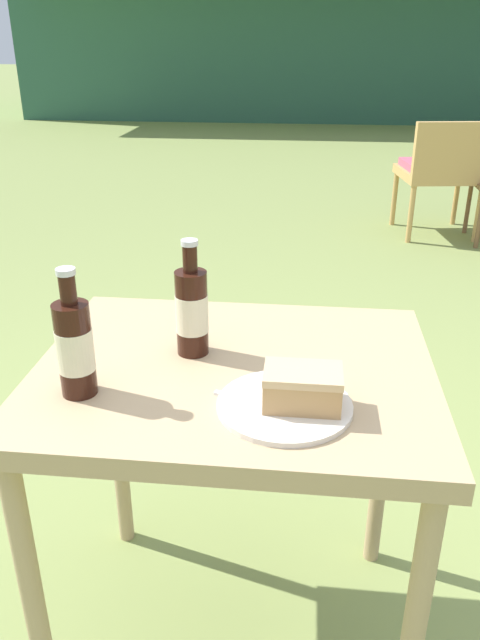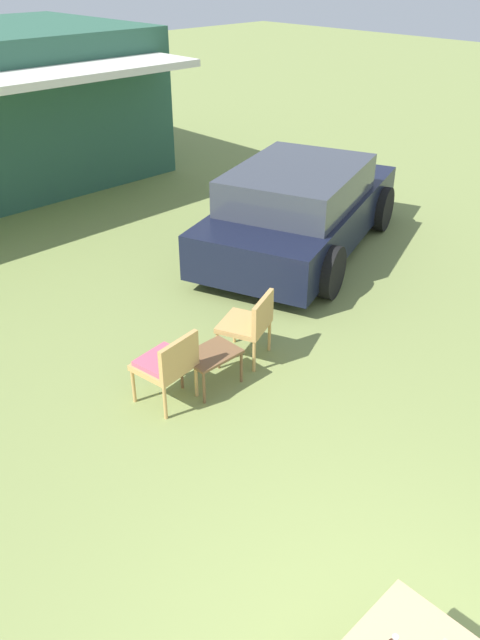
{
  "view_description": "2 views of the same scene",
  "coord_description": "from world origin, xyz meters",
  "px_view_note": "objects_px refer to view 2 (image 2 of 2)",
  "views": [
    {
      "loc": [
        0.13,
        -1.03,
        1.28
      ],
      "look_at": [
        0.0,
        0.1,
        0.76
      ],
      "focal_mm": 35.0,
      "sensor_mm": 36.0,
      "label": 1
    },
    {
      "loc": [
        -1.98,
        -0.76,
        3.94
      ],
      "look_at": [
        1.59,
        2.91,
        0.9
      ],
      "focal_mm": 35.0,
      "sensor_mm": 36.0,
      "label": 2
    }
  ],
  "objects_px": {
    "parked_car": "(300,209)",
    "garden_side_table": "(211,357)",
    "wicker_chair_cushioned": "(167,363)",
    "wicker_chair_plain": "(250,322)"
  },
  "relations": [
    {
      "from": "wicker_chair_cushioned",
      "to": "wicker_chair_plain",
      "type": "relative_size",
      "value": 1.0
    },
    {
      "from": "wicker_chair_cushioned",
      "to": "wicker_chair_plain",
      "type": "height_order",
      "value": "same"
    },
    {
      "from": "wicker_chair_plain",
      "to": "garden_side_table",
      "type": "relative_size",
      "value": 1.38
    },
    {
      "from": "parked_car",
      "to": "garden_side_table",
      "type": "bearing_deg",
      "value": -172.87
    },
    {
      "from": "wicker_chair_cushioned",
      "to": "garden_side_table",
      "type": "distance_m",
      "value": 0.51
    },
    {
      "from": "garden_side_table",
      "to": "wicker_chair_plain",
      "type": "bearing_deg",
      "value": 7.28
    },
    {
      "from": "garden_side_table",
      "to": "wicker_chair_cushioned",
      "type": "bearing_deg",
      "value": 168.67
    },
    {
      "from": "wicker_chair_cushioned",
      "to": "garden_side_table",
      "type": "xyz_separation_m",
      "value": [
        0.49,
        -0.1,
        -0.12
      ]
    },
    {
      "from": "wicker_chair_cushioned",
      "to": "garden_side_table",
      "type": "relative_size",
      "value": 1.38
    },
    {
      "from": "wicker_chair_cushioned",
      "to": "wicker_chair_plain",
      "type": "xyz_separation_m",
      "value": [
        1.13,
        -0.02,
        -0.0
      ]
    }
  ]
}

